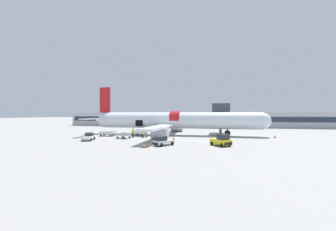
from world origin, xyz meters
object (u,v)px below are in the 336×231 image
object	(u,v)px
baggage_tug_rear	(163,141)
ground_crew_loader_a	(133,133)
suitcase_on_tarmac_upright	(146,136)
baggage_cart_queued	(124,136)
baggage_cart_empty	(108,134)
ground_crew_supervisor	(152,132)
ground_crew_loader_b	(143,134)
baggage_tug_mid	(89,137)
baggage_cart_loading	(140,134)
ground_crew_driver	(159,132)
baggage_tug_lead	(221,141)
airplane	(173,121)

from	to	relation	value
baggage_tug_rear	ground_crew_loader_a	bearing A→B (deg)	133.06
suitcase_on_tarmac_upright	baggage_cart_queued	bearing A→B (deg)	-138.64
baggage_cart_empty	ground_crew_loader_a	world-z (taller)	ground_crew_loader_a
baggage_cart_empty	ground_crew_supervisor	bearing A→B (deg)	7.56
ground_crew_loader_b	baggage_tug_mid	bearing A→B (deg)	-144.51
baggage_cart_loading	baggage_cart_queued	size ratio (longest dim) A/B	1.20
baggage_cart_queued	baggage_cart_loading	bearing A→B (deg)	73.09
baggage_tug_rear	ground_crew_driver	distance (m)	12.78
baggage_cart_loading	ground_crew_supervisor	bearing A→B (deg)	-3.07
baggage_cart_loading	baggage_cart_queued	bearing A→B (deg)	-106.91
ground_crew_loader_a	ground_crew_loader_b	size ratio (longest dim) A/B	1.17
baggage_tug_mid	baggage_cart_loading	bearing A→B (deg)	53.42
baggage_tug_lead	ground_crew_driver	size ratio (longest dim) A/B	1.85
baggage_tug_lead	ground_crew_loader_b	bearing A→B (deg)	153.80
baggage_tug_lead	baggage_tug_mid	world-z (taller)	baggage_tug_lead
airplane	ground_crew_supervisor	distance (m)	5.96
airplane	ground_crew_supervisor	xyz separation A→B (m)	(-3.64, -4.19, -2.18)
baggage_tug_lead	ground_crew_driver	world-z (taller)	ground_crew_driver
baggage_cart_loading	ground_crew_loader_a	distance (m)	2.70
baggage_tug_mid	ground_crew_loader_a	xyz separation A→B (m)	(6.00, 6.00, 0.39)
baggage_cart_loading	suitcase_on_tarmac_upright	bearing A→B (deg)	-39.35
baggage_cart_empty	suitcase_on_tarmac_upright	xyz separation A→B (m)	(8.75, -0.24, -0.21)
airplane	ground_crew_loader_a	bearing A→B (deg)	-136.14
baggage_tug_lead	baggage_cart_empty	xyz separation A→B (m)	(-23.27, 8.69, -0.29)
baggage_cart_queued	ground_crew_supervisor	distance (m)	6.30
baggage_tug_lead	baggage_cart_queued	world-z (taller)	baggage_tug_lead
baggage_tug_rear	baggage_cart_queued	bearing A→B (deg)	143.65
baggage_tug_rear	baggage_tug_lead	bearing A→B (deg)	10.80
ground_crew_driver	ground_crew_supervisor	world-z (taller)	ground_crew_supervisor
baggage_tug_lead	baggage_cart_queued	xyz separation A→B (m)	(-17.99, 5.40, -0.20)
baggage_tug_lead	baggage_cart_loading	size ratio (longest dim) A/B	0.79
baggage_tug_mid	baggage_cart_loading	size ratio (longest dim) A/B	0.84
baggage_cart_loading	ground_crew_loader_a	size ratio (longest dim) A/B	2.25
ground_crew_loader_a	ground_crew_supervisor	distance (m)	4.12
baggage_tug_lead	baggage_tug_rear	bearing A→B (deg)	-169.20
airplane	baggage_tug_rear	size ratio (longest dim) A/B	11.48
baggage_tug_rear	baggage_cart_empty	size ratio (longest dim) A/B	0.87
baggage_tug_mid	baggage_tug_lead	bearing A→B (deg)	-3.69
baggage_tug_lead	baggage_cart_empty	size ratio (longest dim) A/B	0.82
ground_crew_loader_a	baggage_cart_loading	bearing A→B (deg)	81.07
baggage_cart_queued	ground_crew_driver	bearing A→B (deg)	42.32
baggage_cart_queued	baggage_cart_empty	world-z (taller)	baggage_cart_queued
ground_crew_loader_a	suitcase_on_tarmac_upright	distance (m)	2.73
baggage_cart_loading	ground_crew_driver	world-z (taller)	ground_crew_driver
ground_crew_loader_b	suitcase_on_tarmac_upright	xyz separation A→B (m)	(0.30, 1.16, -0.57)
baggage_cart_loading	ground_crew_loader_b	size ratio (longest dim) A/B	2.62
ground_crew_supervisor	ground_crew_driver	bearing A→B (deg)	23.79
ground_crew_loader_a	ground_crew_loader_b	bearing A→B (deg)	-5.20
airplane	baggage_cart_loading	world-z (taller)	airplane
baggage_cart_queued	ground_crew_driver	xyz separation A→B (m)	(5.67, 5.17, 0.38)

